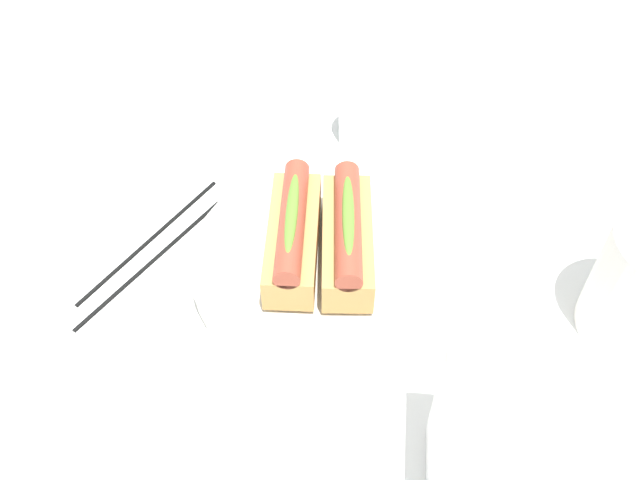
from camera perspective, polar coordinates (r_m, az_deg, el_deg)
ground_plane at (r=0.76m, az=0.74°, el=-2.16°), size 2.40×2.40×0.00m
serving_bowl at (r=0.74m, az=-0.00°, el=-1.80°), size 0.27×0.27×0.03m
hotdog_front at (r=0.71m, az=-2.21°, el=0.51°), size 0.16×0.07×0.06m
hotdog_back at (r=0.71m, az=2.21°, el=0.32°), size 0.16×0.08×0.06m
water_glass at (r=0.88m, az=3.77°, el=10.02°), size 0.07×0.07×0.09m
napkin_box at (r=0.58m, az=11.61°, el=-16.62°), size 0.11×0.05×0.15m
chopstick_near at (r=0.79m, az=-13.47°, el=-1.67°), size 0.20×0.10×0.01m
chopstick_far at (r=0.81m, az=-13.56°, el=0.08°), size 0.20×0.09×0.01m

